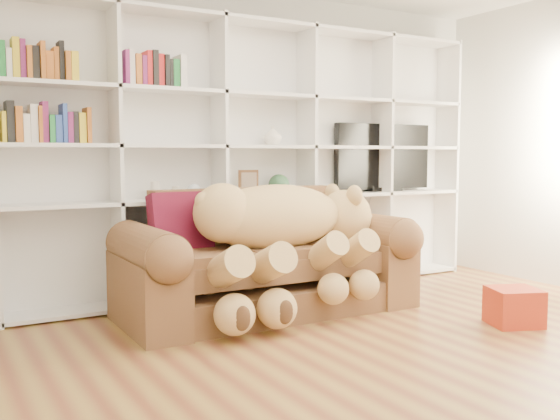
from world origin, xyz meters
TOP-DOWN VIEW (x-y plane):
  - floor at (0.00, 0.00)m, footprint 5.00×5.00m
  - wall_back at (0.00, 2.50)m, footprint 5.00×0.02m
  - bookshelf at (-0.24, 2.36)m, footprint 4.43×0.35m
  - sofa at (-0.33, 1.66)m, footprint 2.28×0.98m
  - teddy_bear at (-0.30, 1.47)m, footprint 1.68×0.93m
  - throw_pillow at (-0.98, 1.82)m, footprint 0.46×0.26m
  - gift_box at (1.03, 0.42)m, footprint 0.43×0.42m
  - tv at (1.38, 2.35)m, footprint 1.13×0.18m
  - picture_frame at (-0.16, 2.30)m, footprint 0.17×0.10m
  - green_vase at (0.15, 2.30)m, footprint 0.19×0.19m
  - figurine_tall at (-1.01, 2.30)m, footprint 0.09×0.09m
  - figurine_short at (-0.83, 2.30)m, footprint 0.08×0.08m
  - snow_globe at (-0.67, 2.30)m, footprint 0.12×0.12m
  - shelf_vase at (0.09, 2.30)m, footprint 0.21×0.21m

SIDE VIEW (x-z plane):
  - floor at x=0.00m, z-range 0.00..0.00m
  - gift_box at x=1.03m, z-range 0.00..0.27m
  - sofa at x=-0.33m, z-range -0.12..0.84m
  - teddy_bear at x=-0.30m, z-range 0.17..1.15m
  - throw_pillow at x=-0.98m, z-range 0.48..0.96m
  - figurine_short at x=-0.83m, z-range 0.86..0.97m
  - snow_globe at x=-0.67m, z-range 0.87..0.99m
  - figurine_tall at x=-1.01m, z-range 0.86..1.02m
  - green_vase at x=0.15m, z-range 0.86..1.06m
  - picture_frame at x=-0.16m, z-range 0.88..1.10m
  - tv at x=1.38m, z-range 0.86..1.53m
  - bookshelf at x=-0.24m, z-range 0.11..2.51m
  - wall_back at x=0.00m, z-range 0.00..2.70m
  - shelf_vase at x=0.09m, z-range 1.31..1.48m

